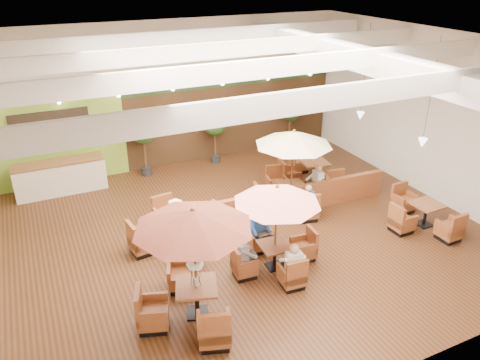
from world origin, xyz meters
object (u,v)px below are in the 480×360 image
topiary_2 (290,112)px  diner_4 (316,179)px  booth_divider (298,199)px  service_counter (61,177)px  diner_3 (308,198)px  table_5 (307,174)px  diner_1 (259,227)px  table_4 (419,217)px  table_1 (276,212)px  topiary_0 (143,133)px  diner_0 (293,261)px  table_3 (177,231)px  table_0 (191,241)px  diner_2 (244,251)px  topiary_1 (215,126)px  table_2 (293,155)px

topiary_2 → diner_4: (-1.58, -4.45, -0.89)m
booth_divider → service_counter: bearing=147.6°
diner_3 → diner_4: diner_4 is taller
table_5 → diner_1: size_ratio=3.59×
table_4 → service_counter: bearing=142.1°
topiary_2 → table_1: bearing=-123.1°
topiary_0 → diner_0: size_ratio=2.79×
table_3 → table_0: bearing=-108.7°
diner_2 → diner_4: bearing=130.2°
table_5 → topiary_1: bearing=132.8°
table_1 → table_4: size_ratio=0.98×
table_3 → diner_0: size_ratio=3.39×
table_0 → diner_0: table_0 is taller
table_2 → table_3: bearing=-159.0°
service_counter → diner_3: size_ratio=4.01×
topiary_1 → table_4: bearing=-63.3°
table_2 → diner_1: bearing=-126.3°
table_5 → diner_2: 5.97m
topiary_0 → booth_divider: bearing=-52.7°
topiary_1 → diner_3: 5.54m
table_2 → table_1: bearing=-115.3°
table_1 → diner_0: (0.00, -0.89, -0.91)m
table_4 → topiary_2: topiary_2 is taller
table_1 → diner_2: (-0.89, -0.00, -0.92)m
service_counter → table_5: bearing=-20.4°
diner_4 → topiary_0: bearing=51.9°
table_3 → diner_2: table_3 is taller
table_4 → diner_3: 3.39m
table_0 → diner_0: 2.84m
topiary_1 → topiary_2: size_ratio=0.91×
table_0 → diner_2: size_ratio=3.66×
booth_divider → diner_3: size_ratio=8.57×
table_1 → table_4: (4.96, -0.05, -1.33)m
diner_4 → diner_1: bearing=126.8°
topiary_0 → diner_2: (0.63, -7.21, -0.93)m
diner_4 → table_1: bearing=137.3°
booth_divider → topiary_1: size_ratio=3.14×
table_5 → diner_1: 4.72m
topiary_1 → diner_3: size_ratio=2.73×
table_0 → topiary_0: size_ratio=1.29×
diner_0 → diner_3: (2.14, 2.68, -0.02)m
diner_3 → service_counter: bearing=155.6°
table_4 → topiary_2: bearing=90.7°
topiary_1 → diner_4: size_ratio=2.42×
booth_divider → table_3: table_3 is taller
table_2 → diner_0: size_ratio=3.34×
table_0 → table_1: 2.71m
diner_1 → diner_3: 2.33m
table_1 → diner_0: size_ratio=3.01×
table_5 → diner_4: diner_4 is taller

